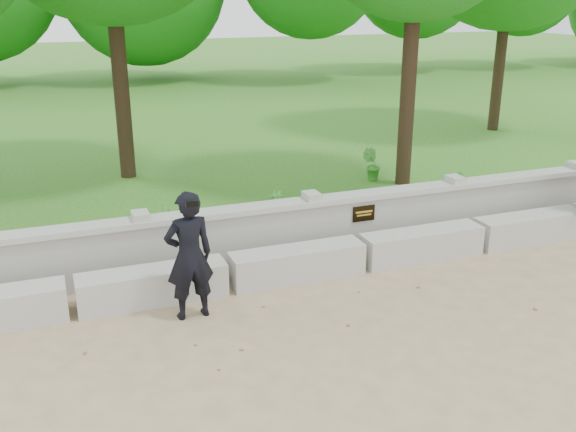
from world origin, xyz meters
name	(u,v)px	position (x,y,z in m)	size (l,w,h in m)	color
ground	(434,329)	(0.00, 0.00, 0.00)	(80.00, 80.00, 0.00)	tan
lawn	(185,116)	(0.00, 14.00, 0.12)	(40.00, 22.00, 0.25)	#2E6319
concrete_bench	(362,254)	(0.00, 1.90, 0.22)	(11.90, 0.45, 0.45)	#B0AEA6
parapet_wall	(342,223)	(0.00, 2.60, 0.46)	(12.50, 0.35, 0.90)	#A5A39C
man_main	(189,256)	(-2.62, 1.33, 0.81)	(0.62, 0.55, 1.62)	black
shrub_a	(166,223)	(-2.55, 3.30, 0.55)	(0.31, 0.21, 0.60)	#3D8D30
shrub_b	(371,164)	(1.87, 5.18, 0.57)	(0.35, 0.28, 0.64)	#3D8D30
shrub_c	(469,188)	(2.81, 3.30, 0.52)	(0.49, 0.42, 0.54)	#3D8D30
shrub_d	(274,207)	(-0.76, 3.52, 0.52)	(0.30, 0.27, 0.54)	#3D8D30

